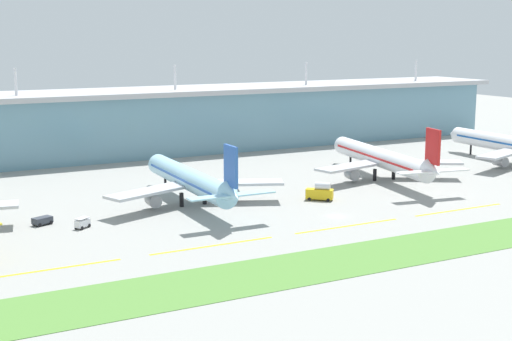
% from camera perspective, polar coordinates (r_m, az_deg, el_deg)
% --- Properties ---
extents(ground_plane, '(600.00, 600.00, 0.00)m').
position_cam_1_polar(ground_plane, '(176.73, 6.42, -3.62)').
color(ground_plane, gray).
extents(terminal_building, '(288.00, 34.00, 32.78)m').
position_cam_1_polar(terminal_building, '(272.92, -6.78, 4.00)').
color(terminal_building, '#6693A8').
rests_on(terminal_building, ground).
extents(airliner_near_middle, '(48.79, 59.60, 18.90)m').
position_cam_1_polar(airliner_near_middle, '(187.55, -5.18, -0.75)').
color(airliner_near_middle, '#9ED1EA').
rests_on(airliner_near_middle, ground).
extents(airliner_far_middle, '(48.19, 64.35, 18.90)m').
position_cam_1_polar(airliner_far_middle, '(222.72, 9.96, 0.95)').
color(airliner_far_middle, white).
rests_on(airliner_far_middle, ground).
extents(taxiway_stripe_west, '(28.00, 0.70, 0.04)m').
position_cam_1_polar(taxiway_stripe_west, '(142.03, -16.13, -7.56)').
color(taxiway_stripe_west, yellow).
rests_on(taxiway_stripe_west, ground).
extents(taxiway_stripe_mid_west, '(28.00, 0.70, 0.04)m').
position_cam_1_polar(taxiway_stripe_mid_west, '(151.84, -3.41, -5.96)').
color(taxiway_stripe_mid_west, yellow).
rests_on(taxiway_stripe_mid_west, ground).
extents(taxiway_stripe_centre, '(28.00, 0.70, 0.04)m').
position_cam_1_polar(taxiway_stripe_centre, '(168.08, 7.24, -4.38)').
color(taxiway_stripe_centre, yellow).
rests_on(taxiway_stripe_centre, ground).
extents(taxiway_stripe_mid_east, '(28.00, 0.70, 0.04)m').
position_cam_1_polar(taxiway_stripe_mid_east, '(189.10, 15.75, -3.01)').
color(taxiway_stripe_mid_east, yellow).
rests_on(taxiway_stripe_mid_east, ground).
extents(grass_verge, '(300.00, 18.00, 0.10)m').
position_cam_1_polar(grass_verge, '(153.74, 12.70, -5.99)').
color(grass_verge, '#518438').
rests_on(grass_verge, ground).
extents(fuel_truck, '(7.14, 6.69, 4.95)m').
position_cam_1_polar(fuel_truck, '(192.84, 5.10, -1.70)').
color(fuel_truck, gold).
rests_on(fuel_truck, ground).
extents(pushback_tug, '(4.99, 3.94, 1.85)m').
position_cam_1_polar(pushback_tug, '(174.82, -16.54, -3.79)').
color(pushback_tug, '#333842').
rests_on(pushback_tug, ground).
extents(baggage_cart, '(3.97, 3.60, 2.48)m').
position_cam_1_polar(baggage_cart, '(169.31, -13.56, -4.06)').
color(baggage_cart, silver).
rests_on(baggage_cart, ground).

